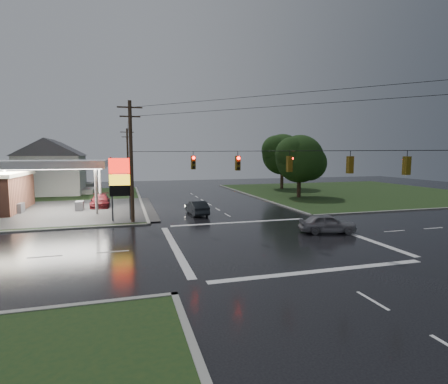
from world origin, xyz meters
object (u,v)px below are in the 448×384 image
object	(u,v)px
house_near	(51,166)
utility_pole_n	(128,159)
utility_pole_nw	(131,160)
car_north	(197,208)
house_far	(58,164)
tree_ne_far	(283,154)
tree_ne_near	(300,159)
car_pump	(100,201)
car_crossing	(327,223)
pylon_sign	(120,179)

from	to	relation	value
house_near	utility_pole_n	bearing A→B (deg)	9.91
utility_pole_nw	utility_pole_n	size ratio (longest dim) A/B	1.05
car_north	house_far	bearing A→B (deg)	-65.42
house_far	tree_ne_far	bearing A→B (deg)	-19.71
tree_ne_near	car_pump	xyz separation A→B (m)	(-27.14, -1.63, -4.81)
tree_ne_far	car_crossing	bearing A→B (deg)	-109.63
utility_pole_nw	house_near	xyz separation A→B (m)	(-11.45, 26.50, -1.32)
utility_pole_nw	tree_ne_near	size ratio (longest dim) A/B	1.22
utility_pole_nw	car_pump	bearing A→B (deg)	107.85
tree_ne_far	car_north	distance (m)	30.25
house_far	car_crossing	world-z (taller)	house_far
house_far	car_pump	distance (m)	29.27
pylon_sign	utility_pole_nw	xyz separation A→B (m)	(1.00, -1.00, 1.71)
house_far	car_north	distance (m)	40.78
utility_pole_nw	house_near	distance (m)	28.90
utility_pole_n	car_pump	world-z (taller)	utility_pole_n
pylon_sign	house_far	bearing A→B (deg)	106.98
house_near	tree_ne_far	bearing A→B (deg)	-3.01
utility_pole_n	house_far	size ratio (longest dim) A/B	0.95
house_far	utility_pole_nw	bearing A→B (deg)	-72.08
tree_ne_near	car_north	xyz separation A→B (m)	(-17.13, -9.91, -4.83)
house_far	car_pump	bearing A→B (deg)	-72.05
car_crossing	car_pump	bearing A→B (deg)	58.27
tree_ne_near	tree_ne_far	size ratio (longest dim) A/B	0.92
car_north	house_near	bearing A→B (deg)	-56.34
pylon_sign	tree_ne_far	bearing A→B (deg)	40.35
utility_pole_nw	tree_ne_far	distance (m)	36.20
car_crossing	car_north	bearing A→B (deg)	51.89
utility_pole_nw	utility_pole_n	world-z (taller)	utility_pole_nw
tree_ne_far	car_crossing	xyz separation A→B (m)	(-11.75, -32.96, -5.42)
tree_ne_near	car_north	distance (m)	20.37
tree_ne_near	tree_ne_far	world-z (taller)	tree_ne_far
utility_pole_nw	utility_pole_n	xyz separation A→B (m)	(0.00, 28.50, -0.25)
utility_pole_nw	car_north	world-z (taller)	utility_pole_nw
car_pump	car_crossing	bearing A→B (deg)	-46.50
car_north	pylon_sign	bearing A→B (deg)	8.66
tree_ne_near	car_crossing	xyz separation A→B (m)	(-8.75, -20.96, -4.80)
utility_pole_nw	tree_ne_far	bearing A→B (deg)	42.59
tree_ne_far	house_near	bearing A→B (deg)	176.99
pylon_sign	house_far	size ratio (longest dim) A/B	0.54
utility_pole_n	car_north	distance (m)	27.14
house_near	car_pump	distance (m)	17.91
pylon_sign	utility_pole_n	bearing A→B (deg)	87.92
house_near	car_pump	xyz separation A→B (m)	(7.95, -15.63, -3.66)
utility_pole_n	car_pump	bearing A→B (deg)	-101.23
utility_pole_n	house_near	world-z (taller)	utility_pole_n
utility_pole_nw	car_pump	distance (m)	12.45
utility_pole_n	house_near	distance (m)	11.67
house_near	car_north	bearing A→B (deg)	-53.09
utility_pole_n	car_pump	distance (m)	18.58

